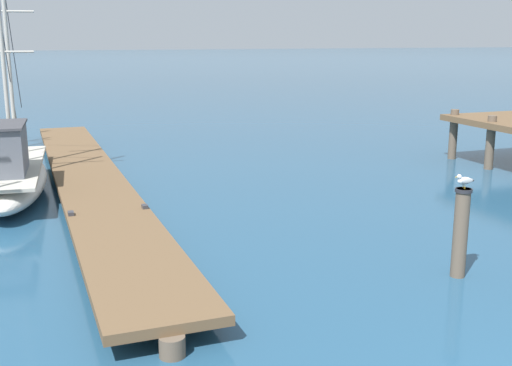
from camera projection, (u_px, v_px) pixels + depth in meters
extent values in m
cube|color=brown|center=(89.00, 178.00, 17.55)|extent=(2.13, 20.01, 0.16)
cylinder|color=brown|center=(172.00, 346.00, 8.49)|extent=(0.36, 0.36, 0.29)
cylinder|color=brown|center=(116.00, 238.00, 13.05)|extent=(0.36, 0.36, 0.29)
cylinder|color=brown|center=(89.00, 186.00, 17.60)|extent=(0.36, 0.36, 0.29)
cylinder|color=brown|center=(73.00, 155.00, 22.15)|extent=(0.36, 0.36, 0.29)
cylinder|color=brown|center=(63.00, 135.00, 26.71)|extent=(0.36, 0.36, 0.29)
cube|color=#333338|center=(71.00, 213.00, 13.61)|extent=(0.12, 0.20, 0.08)
cube|color=#333338|center=(145.00, 206.00, 14.15)|extent=(0.12, 0.20, 0.08)
ellipsoid|color=silver|center=(13.00, 181.00, 16.98)|extent=(2.18, 6.71, 0.85)
cube|color=#B2AD9E|center=(11.00, 167.00, 16.90)|extent=(1.93, 6.04, 0.08)
cube|color=#565B66|center=(6.00, 150.00, 15.82)|extent=(1.06, 1.93, 1.18)
cube|color=#3D3D42|center=(3.00, 125.00, 15.68)|extent=(1.14, 2.09, 0.06)
cylinder|color=#B2ADA3|center=(5.00, 80.00, 16.69)|extent=(0.11, 0.11, 4.44)
cylinder|color=#B2ADA3|center=(2.00, 52.00, 16.53)|extent=(1.57, 0.17, 0.06)
cylinder|color=#333338|center=(9.00, 70.00, 17.77)|extent=(0.18, 2.31, 3.29)
cylinder|color=#B2ADA3|center=(8.00, 55.00, 17.95)|extent=(0.11, 0.11, 5.69)
cylinder|color=#B2ADA3|center=(4.00, 11.00, 17.68)|extent=(1.57, 0.17, 0.06)
cylinder|color=#333338|center=(12.00, 44.00, 19.32)|extent=(0.22, 2.95, 4.21)
cylinder|color=brown|center=(453.00, 134.00, 22.06)|extent=(0.28, 0.28, 1.74)
cylinder|color=brown|center=(490.00, 143.00, 20.33)|extent=(0.28, 0.28, 1.74)
cylinder|color=brown|center=(460.00, 233.00, 11.18)|extent=(0.26, 0.26, 1.62)
cylinder|color=#28282D|center=(464.00, 190.00, 11.00)|extent=(0.30, 0.30, 0.06)
cylinder|color=gold|center=(465.00, 187.00, 10.97)|extent=(0.01, 0.01, 0.07)
cylinder|color=gold|center=(463.00, 186.00, 11.01)|extent=(0.01, 0.01, 0.07)
ellipsoid|color=white|center=(464.00, 181.00, 10.97)|extent=(0.28, 0.12, 0.13)
ellipsoid|color=silver|center=(467.00, 181.00, 10.92)|extent=(0.24, 0.03, 0.09)
ellipsoid|color=#383838|center=(473.00, 181.00, 10.96)|extent=(0.07, 0.02, 0.04)
ellipsoid|color=silver|center=(463.00, 179.00, 11.02)|extent=(0.24, 0.03, 0.09)
ellipsoid|color=#383838|center=(469.00, 179.00, 11.05)|extent=(0.07, 0.02, 0.04)
cone|color=white|center=(472.00, 180.00, 11.02)|extent=(0.08, 0.07, 0.07)
sphere|color=white|center=(459.00, 177.00, 10.91)|extent=(0.08, 0.08, 0.08)
cone|color=gold|center=(457.00, 177.00, 10.89)|extent=(0.05, 0.02, 0.02)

